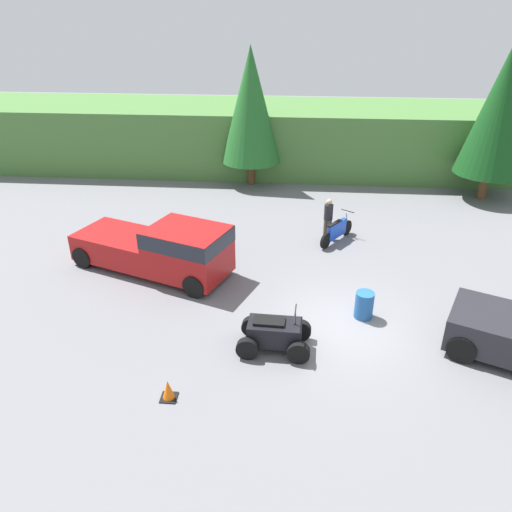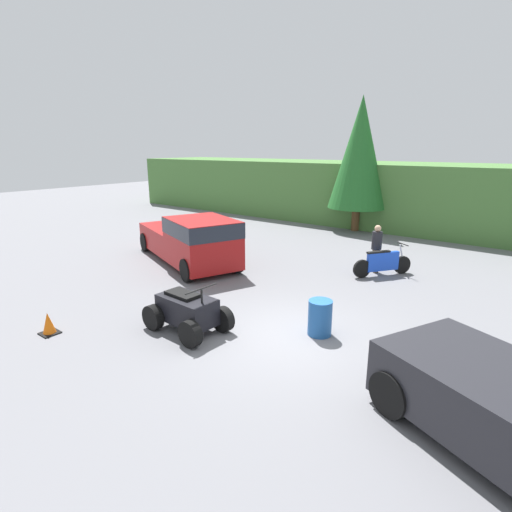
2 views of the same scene
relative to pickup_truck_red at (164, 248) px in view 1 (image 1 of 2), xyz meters
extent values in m
plane|color=slate|center=(6.26, -2.88, -1.02)|extent=(80.00, 80.00, 0.00)
cube|color=#477538|center=(6.26, 13.12, 0.75)|extent=(44.00, 6.00, 3.54)
cylinder|color=brown|center=(2.22, 10.03, -0.39)|extent=(0.42, 0.42, 1.26)
cone|color=#236628|center=(2.22, 10.03, 3.11)|extent=(3.08, 3.08, 5.74)
cylinder|color=brown|center=(13.93, 8.77, -0.36)|extent=(0.44, 0.44, 1.31)
cone|color=#144719|center=(13.93, 8.77, 3.29)|extent=(3.21, 3.21, 5.98)
cube|color=maroon|center=(0.96, -0.36, 0.06)|extent=(3.21, 2.86, 1.72)
cube|color=#1E232D|center=(0.96, -0.36, 0.63)|extent=(3.23, 2.89, 0.55)
cube|color=maroon|center=(-1.79, 0.68, -0.32)|extent=(3.76, 3.07, 0.96)
cylinder|color=black|center=(2.04, 0.23, -0.62)|extent=(0.85, 0.55, 0.80)
cylinder|color=black|center=(1.37, -1.53, -0.62)|extent=(0.85, 0.55, 0.80)
cylinder|color=black|center=(-2.48, 1.95, -0.62)|extent=(0.85, 0.55, 0.80)
cylinder|color=black|center=(-3.15, 0.19, -0.62)|extent=(0.85, 0.55, 0.80)
cube|color=#232328|center=(10.60, -3.77, -0.32)|extent=(3.54, 3.10, 0.96)
cylinder|color=black|center=(10.12, -2.52, -0.62)|extent=(0.85, 0.59, 0.80)
cylinder|color=black|center=(9.34, -4.23, -0.62)|extent=(0.85, 0.59, 0.80)
cylinder|color=black|center=(6.84, 3.83, -0.69)|extent=(0.46, 0.59, 0.65)
cylinder|color=black|center=(5.90, 2.48, -0.69)|extent=(0.46, 0.59, 0.65)
cube|color=blue|center=(6.37, 3.16, -0.49)|extent=(0.83, 1.09, 0.66)
cylinder|color=#B7B7BC|center=(6.82, 3.79, -0.30)|extent=(0.21, 0.26, 0.76)
cylinder|color=black|center=(6.82, 3.79, 0.09)|extent=(0.51, 0.37, 0.04)
cube|color=black|center=(6.25, 2.99, -0.13)|extent=(0.63, 0.82, 0.06)
cylinder|color=black|center=(4.91, -3.63, -0.70)|extent=(0.65, 0.25, 0.64)
cylinder|color=black|center=(4.86, -4.67, -0.70)|extent=(0.65, 0.25, 0.64)
cylinder|color=black|center=(3.50, -3.56, -0.70)|extent=(0.65, 0.25, 0.64)
cylinder|color=black|center=(3.45, -4.61, -0.70)|extent=(0.65, 0.25, 0.64)
cube|color=black|center=(4.18, -4.12, -0.46)|extent=(1.55, 0.87, 0.64)
cylinder|color=black|center=(4.74, -4.14, 0.04)|extent=(0.05, 0.05, 0.35)
cylinder|color=black|center=(4.74, -4.14, 0.22)|extent=(0.08, 0.98, 0.04)
cube|color=black|center=(4.02, -4.11, -0.09)|extent=(0.90, 0.50, 0.08)
cylinder|color=brown|center=(5.93, 3.49, -0.59)|extent=(0.25, 0.25, 0.86)
cylinder|color=brown|center=(6.07, 3.34, -0.59)|extent=(0.25, 0.25, 0.86)
cylinder|color=#232328|center=(6.00, 3.41, 0.17)|extent=(0.51, 0.51, 0.65)
sphere|color=tan|center=(6.00, 3.41, 0.61)|extent=(0.33, 0.33, 0.23)
cube|color=black|center=(1.63, -6.34, -1.00)|extent=(0.42, 0.42, 0.03)
cone|color=orange|center=(1.63, -6.34, -0.74)|extent=(0.32, 0.32, 0.55)
cylinder|color=#1E5193|center=(6.89, -2.30, -0.58)|extent=(0.58, 0.58, 0.88)
camera|label=1|loc=(4.59, -15.62, 7.97)|focal=35.00mm
camera|label=2|loc=(11.14, -10.30, 3.42)|focal=28.00mm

